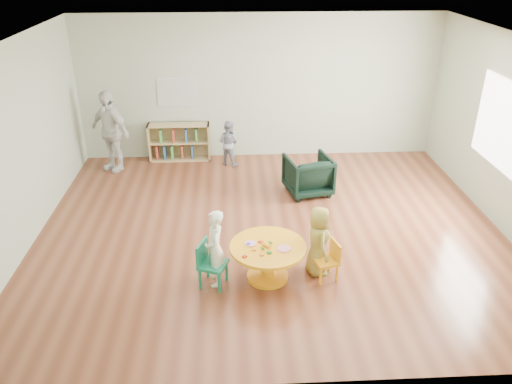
% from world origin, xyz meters
% --- Properties ---
extents(room, '(7.10, 7.00, 2.80)m').
position_xyz_m(room, '(0.01, 0.00, 1.89)').
color(room, brown).
rests_on(room, ground).
extents(activity_table, '(0.98, 0.98, 0.53)m').
position_xyz_m(activity_table, '(-0.13, -1.23, 0.34)').
color(activity_table, orange).
rests_on(activity_table, ground).
extents(kid_chair_left, '(0.42, 0.42, 0.61)m').
position_xyz_m(kid_chair_left, '(-0.88, -1.33, 0.33)').
color(kid_chair_left, '#167C5B').
rests_on(kid_chair_left, ground).
extents(kid_chair_right, '(0.35, 0.35, 0.54)m').
position_xyz_m(kid_chair_right, '(0.65, -1.27, 0.29)').
color(kid_chair_right, orange).
rests_on(kid_chair_right, ground).
extents(bookshelf, '(1.20, 0.30, 0.75)m').
position_xyz_m(bookshelf, '(-1.61, 2.86, 0.37)').
color(bookshelf, tan).
rests_on(bookshelf, ground).
extents(alphabet_poster, '(0.74, 0.01, 0.54)m').
position_xyz_m(alphabet_poster, '(-1.60, 2.98, 1.35)').
color(alphabet_poster, silver).
rests_on(alphabet_poster, ground).
extents(armchair, '(0.87, 0.89, 0.68)m').
position_xyz_m(armchair, '(0.75, 1.21, 0.34)').
color(armchair, black).
rests_on(armchair, ground).
extents(child_left, '(0.27, 0.39, 1.04)m').
position_xyz_m(child_left, '(-0.80, -1.30, 0.52)').
color(child_left, white).
rests_on(child_left, ground).
extents(child_right, '(0.36, 0.50, 0.96)m').
position_xyz_m(child_right, '(0.53, -1.14, 0.48)').
color(child_right, '#FCF41C').
rests_on(child_right, ground).
extents(toddler, '(0.54, 0.50, 0.89)m').
position_xyz_m(toddler, '(-0.62, 2.53, 0.45)').
color(toddler, '#1B2745').
rests_on(toddler, ground).
extents(adult_caretaker, '(0.96, 0.83, 1.54)m').
position_xyz_m(adult_caretaker, '(-2.83, 2.41, 0.77)').
color(adult_caretaker, silver).
rests_on(adult_caretaker, ground).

